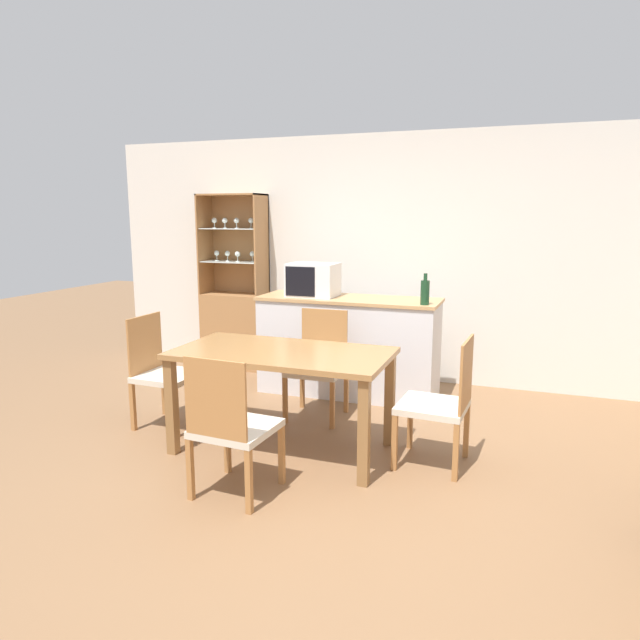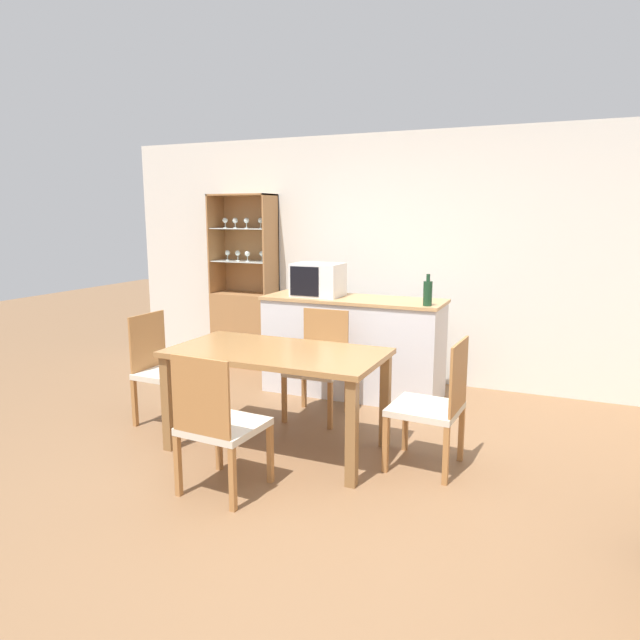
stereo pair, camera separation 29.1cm
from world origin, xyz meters
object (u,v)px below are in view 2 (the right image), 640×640
at_px(dining_chair_head_near, 219,424).
at_px(dining_chair_head_far, 319,365).
at_px(dining_chair_side_right_far, 433,405).
at_px(display_cabinet, 245,316).
at_px(microwave, 318,280).
at_px(dining_chair_side_left_far, 165,369).
at_px(dining_table, 277,363).
at_px(wine_bottle, 428,293).

distance_m(dining_chair_head_near, dining_chair_head_far, 1.53).
height_order(dining_chair_side_right_far, dining_chair_head_far, same).
relative_size(display_cabinet, microwave, 4.20).
relative_size(display_cabinet, dining_chair_side_right_far, 2.13).
xyz_separation_m(dining_chair_side_left_far, microwave, (0.83, 1.32, 0.66)).
bearing_deg(dining_chair_head_near, dining_chair_side_right_far, 41.47).
bearing_deg(dining_table, dining_chair_side_left_far, 173.67).
height_order(dining_chair_head_far, microwave, microwave).
xyz_separation_m(dining_chair_head_far, microwave, (-0.31, 0.68, 0.66)).
xyz_separation_m(microwave, wine_bottle, (1.11, -0.16, -0.04)).
height_order(dining_table, dining_chair_side_right_far, dining_chair_side_right_far).
xyz_separation_m(display_cabinet, dining_chair_side_left_far, (0.33, -1.86, -0.13)).
height_order(dining_chair_side_left_far, wine_bottle, wine_bottle).
height_order(dining_chair_side_left_far, dining_chair_head_near, same).
distance_m(dining_chair_side_right_far, wine_bottle, 1.35).
height_order(dining_chair_side_left_far, microwave, microwave).
bearing_deg(display_cabinet, dining_table, -53.56).
bearing_deg(dining_chair_side_right_far, dining_table, 99.59).
xyz_separation_m(dining_chair_side_right_far, microwave, (-1.44, 1.32, 0.66)).
xyz_separation_m(dining_chair_head_near, wine_bottle, (0.81, 2.04, 0.61)).
bearing_deg(dining_chair_head_near, display_cabinet, 121.51).
relative_size(dining_chair_side_right_far, dining_chair_head_near, 1.00).
height_order(microwave, wine_bottle, microwave).
xyz_separation_m(dining_chair_head_near, microwave, (-0.30, 2.21, 0.66)).
relative_size(display_cabinet, dining_chair_side_left_far, 2.13).
bearing_deg(wine_bottle, dining_chair_side_left_far, -149.35).
height_order(dining_chair_side_right_far, dining_chair_head_near, same).
bearing_deg(wine_bottle, display_cabinet, 162.73).
xyz_separation_m(dining_chair_head_near, dining_chair_head_far, (0.00, 1.53, 0.00)).
bearing_deg(dining_chair_side_left_far, wine_bottle, 121.86).
height_order(dining_chair_side_right_far, microwave, microwave).
relative_size(dining_table, microwave, 3.38).
bearing_deg(dining_chair_head_near, dining_chair_side_left_far, 145.29).
height_order(dining_chair_head_near, dining_chair_head_far, same).
distance_m(dining_table, wine_bottle, 1.56).
distance_m(display_cabinet, dining_chair_head_far, 1.91).
bearing_deg(dining_chair_head_far, dining_table, 88.49).
xyz_separation_m(dining_chair_side_right_far, dining_chair_head_near, (-1.14, -0.89, 0.00)).
bearing_deg(dining_table, microwave, 102.03).
distance_m(display_cabinet, dining_table, 2.47).
bearing_deg(display_cabinet, dining_chair_head_near, -62.01).
distance_m(display_cabinet, dining_chair_head_near, 3.11).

